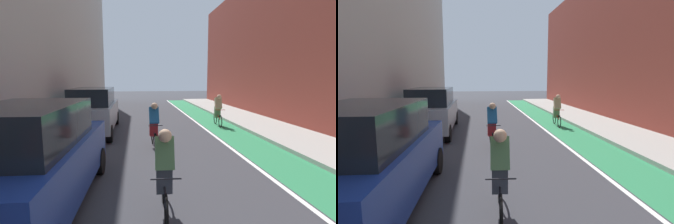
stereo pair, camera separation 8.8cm
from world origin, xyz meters
The scene contains 10 objects.
ground_plane centered at (0.00, 13.04, 0.00)m, with size 74.96×74.96×0.00m, color #38383D.
bike_lane_paint centered at (3.11, 15.04, 0.00)m, with size 1.60×34.07×0.00m, color #2D8451.
lane_divider_stripe centered at (2.21, 15.04, 0.00)m, with size 0.12×34.07×0.00m, color white.
sidewalk_right centered at (5.23, 15.04, 0.07)m, with size 2.64×34.07×0.14m, color #A8A59E.
building_facade_right centered at (7.76, 17.04, 4.45)m, with size 2.40×30.07×8.90m, color brown.
parked_suv_blue centered at (-2.86, 10.04, 1.02)m, with size 2.03×4.59×1.98m.
parked_suv_silver centered at (-2.86, 16.77, 1.02)m, with size 1.87×4.80×1.98m.
cyclist_mid centered at (-0.55, 9.62, 0.85)m, with size 0.48×1.70×1.60m.
cyclist_trailing centered at (-0.42, 14.06, 0.80)m, with size 0.48×1.67×1.59m.
cyclist_far centered at (3.06, 17.71, 0.84)m, with size 0.48×1.67×1.59m.
Camera 1 is at (-1.01, 5.46, 2.43)m, focal length 27.05 mm.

